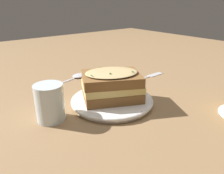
{
  "coord_description": "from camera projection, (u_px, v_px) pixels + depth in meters",
  "views": [
    {
      "loc": [
        0.44,
        -0.36,
        0.27
      ],
      "look_at": [
        0.01,
        -0.01,
        0.05
      ],
      "focal_mm": 35.0,
      "sensor_mm": 36.0,
      "label": 1
    }
  ],
  "objects": [
    {
      "name": "dinner_plate",
      "position": [
        112.0,
        100.0,
        0.6
      ],
      "size": [
        0.23,
        0.23,
        0.02
      ],
      "color": "white",
      "rests_on": "ground_plane"
    },
    {
      "name": "water_glass",
      "position": [
        50.0,
        103.0,
        0.51
      ],
      "size": [
        0.07,
        0.07,
        0.09
      ],
      "primitive_type": "cylinder",
      "color": "silver",
      "rests_on": "ground_plane"
    },
    {
      "name": "ground_plane",
      "position": [
        113.0,
        101.0,
        0.63
      ],
      "size": [
        2.4,
        2.4,
        0.0
      ],
      "primitive_type": "plane",
      "color": "olive"
    },
    {
      "name": "sandwich",
      "position": [
        112.0,
        85.0,
        0.59
      ],
      "size": [
        0.17,
        0.19,
        0.08
      ],
      "rotation": [
        0.0,
        0.0,
        1.12
      ],
      "color": "brown",
      "rests_on": "dinner_plate"
    },
    {
      "name": "spoon",
      "position": [
        78.0,
        76.0,
        0.81
      ],
      "size": [
        0.07,
        0.18,
        0.01
      ],
      "rotation": [
        0.0,
        0.0,
        0.23
      ],
      "color": "silver",
      "rests_on": "ground_plane"
    },
    {
      "name": "fork",
      "position": [
        149.0,
        76.0,
        0.82
      ],
      "size": [
        0.02,
        0.18,
        0.0
      ],
      "rotation": [
        0.0,
        0.0,
        0.0
      ],
      "color": "silver",
      "rests_on": "ground_plane"
    }
  ]
}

